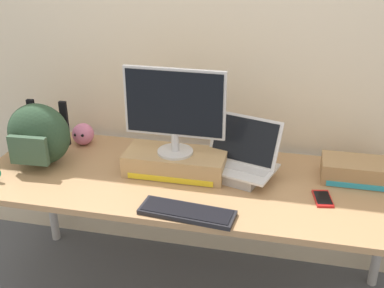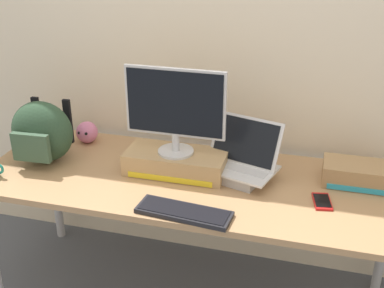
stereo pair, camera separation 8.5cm
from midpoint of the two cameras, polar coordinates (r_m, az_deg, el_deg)
name	(u,v)px [view 1 (the left image)]	position (r m, az deg, el deg)	size (l,w,h in m)	color
back_wall	(213,35)	(2.54, 1.44, 12.66)	(7.00, 0.10, 2.60)	beige
desk	(192,190)	(2.34, -1.05, -5.40)	(2.02, 0.75, 0.72)	#A87F56
toner_box_yellow	(175,163)	(2.34, -3.00, -2.21)	(0.48, 0.22, 0.11)	tan
desktop_monitor	(174,109)	(2.22, -3.17, 4.14)	(0.47, 0.17, 0.41)	silver
open_laptop	(239,165)	(2.30, 4.47, -2.54)	(0.40, 0.32, 0.28)	#ADADB2
external_keyboard	(187,212)	(2.04, -1.79, -8.01)	(0.41, 0.17, 0.02)	black
messenger_backpack	(39,135)	(2.51, -18.47, 1.04)	(0.32, 0.27, 0.31)	#28422D
cell_phone	(323,199)	(2.20, 14.02, -6.24)	(0.10, 0.15, 0.01)	red
plush_toy	(83,134)	(2.70, -13.55, 1.14)	(0.12, 0.12, 0.12)	#CC7099
toner_box_cyan	(356,171)	(2.38, 17.77, -3.01)	(0.32, 0.18, 0.10)	#9E7A51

